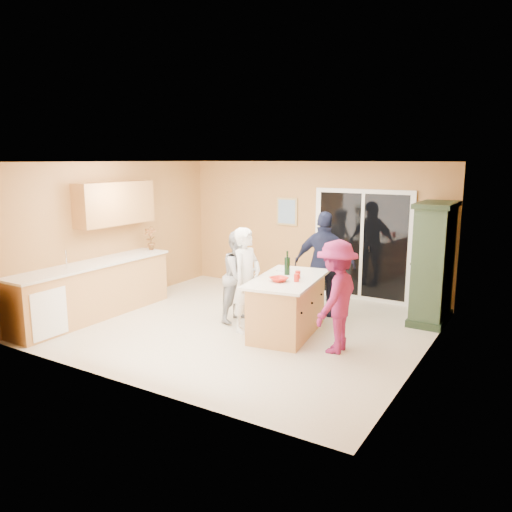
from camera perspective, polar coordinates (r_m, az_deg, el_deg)
The scene contains 22 objects.
floor at distance 8.09m, azimuth -1.29°, elevation -8.03°, with size 5.50×5.50×0.00m, color beige.
ceiling at distance 7.65m, azimuth -1.37°, elevation 10.71°, with size 5.50×5.00×0.10m, color white.
wall_back at distance 9.95m, azimuth 6.42°, elevation 3.19°, with size 5.50×0.10×2.60m, color tan.
wall_front at distance 5.86m, azimuth -14.55°, elevation -2.57°, with size 5.50×0.10×2.60m, color tan.
wall_left at distance 9.51m, azimuth -15.48°, elevation 2.51°, with size 0.10×5.00×2.60m, color tan.
wall_right at distance 6.73m, azimuth 18.85°, elevation -1.06°, with size 0.10×5.00×2.60m, color tan.
left_cabinet_run at distance 8.77m, azimuth -18.80°, elevation -3.97°, with size 0.65×3.05×1.24m.
upper_cabinets at distance 9.18m, azimuth -15.81°, elevation 5.82°, with size 0.35×1.60×0.75m, color tan.
sliding_door at distance 9.57m, azimuth 12.02°, elevation 1.20°, with size 1.90×0.07×2.10m.
framed_picture at distance 10.13m, azimuth 3.56°, elevation 5.09°, with size 0.46×0.04×0.56m.
kitchen_island at distance 7.67m, azimuth 3.59°, elevation -5.89°, with size 1.14×1.79×0.88m.
green_hutch at distance 8.57m, azimuth 19.61°, elevation -0.94°, with size 0.57×1.07×1.97m.
woman_white at distance 7.69m, azimuth -1.10°, elevation -2.75°, with size 0.59×0.39×1.62m, color white.
woman_grey at distance 8.18m, azimuth -1.86°, elevation -2.35°, with size 0.73×0.57×1.50m, color #AAA9AC.
woman_navy at distance 8.51m, azimuth 7.85°, elevation -0.94°, with size 1.05×0.44×1.79m, color #1A1F3A.
woman_magenta at distance 6.95m, azimuth 9.15°, elevation -4.61°, with size 1.01×0.58×1.57m, color #811C4A.
serving_bowl at distance 7.31m, azimuth 2.63°, elevation -2.68°, with size 0.26×0.26×0.06m, color red.
tulip_vase at distance 9.69m, azimuth -11.97°, elevation 2.00°, with size 0.24×0.16×0.45m, color red.
tumbler_near at distance 7.32m, azimuth 4.66°, elevation -2.49°, with size 0.08×0.08×0.11m, color red.
tumbler_far at distance 7.50m, azimuth 4.79°, elevation -2.15°, with size 0.08×0.08×0.12m, color red.
wine_bottle at distance 7.72m, azimuth 3.59°, elevation -1.09°, with size 0.09×0.09×0.37m.
white_plate at distance 8.05m, azimuth 3.11°, elevation -1.59°, with size 0.24×0.24×0.02m, color silver.
Camera 1 is at (4.10, -6.46, 2.64)m, focal length 35.00 mm.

